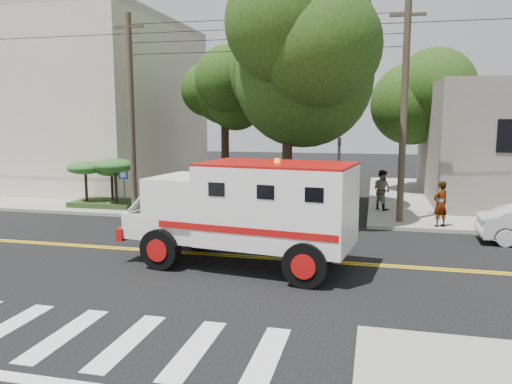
# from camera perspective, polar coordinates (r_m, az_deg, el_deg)

# --- Properties ---
(ground) EXTENTS (100.00, 100.00, 0.00)m
(ground) POSITION_cam_1_polar(r_m,az_deg,el_deg) (16.42, -5.67, -7.07)
(ground) COLOR black
(ground) RESTS_ON ground
(sidewalk_nw) EXTENTS (17.00, 17.00, 0.15)m
(sidewalk_nw) POSITION_cam_1_polar(r_m,az_deg,el_deg) (34.32, -19.76, 0.68)
(sidewalk_nw) COLOR gray
(sidewalk_nw) RESTS_ON ground
(building_left) EXTENTS (16.00, 14.00, 10.00)m
(building_left) POSITION_cam_1_polar(r_m,az_deg,el_deg) (36.42, -21.52, 9.02)
(building_left) COLOR beige
(building_left) RESTS_ON sidewalk_nw
(utility_pole_left) EXTENTS (0.28, 0.28, 9.00)m
(utility_pole_left) POSITION_cam_1_polar(r_m,az_deg,el_deg) (23.58, -14.05, 8.45)
(utility_pole_left) COLOR #382D23
(utility_pole_left) RESTS_ON ground
(utility_pole_right) EXTENTS (0.28, 0.28, 9.00)m
(utility_pole_right) POSITION_cam_1_polar(r_m,az_deg,el_deg) (21.17, 16.53, 8.40)
(utility_pole_right) COLOR #382D23
(utility_pole_right) RESTS_ON ground
(tree_main) EXTENTS (6.08, 5.70, 9.85)m
(tree_main) POSITION_cam_1_polar(r_m,az_deg,el_deg) (21.59, 4.75, 15.89)
(tree_main) COLOR black
(tree_main) RESTS_ON ground
(tree_left) EXTENTS (4.48, 4.20, 7.70)m
(tree_left) POSITION_cam_1_polar(r_m,az_deg,el_deg) (27.91, -3.09, 11.16)
(tree_left) COLOR black
(tree_left) RESTS_ON ground
(tree_right) EXTENTS (4.80, 4.50, 8.20)m
(tree_right) POSITION_cam_1_polar(r_m,az_deg,el_deg) (30.97, 20.52, 11.04)
(tree_right) COLOR black
(tree_right) RESTS_ON ground
(traffic_signal) EXTENTS (0.15, 0.18, 3.60)m
(traffic_signal) POSITION_cam_1_polar(r_m,az_deg,el_deg) (20.70, 9.43, 2.33)
(traffic_signal) COLOR #3F3F42
(traffic_signal) RESTS_ON ground
(accessibility_sign) EXTENTS (0.45, 0.10, 2.02)m
(accessibility_sign) POSITION_cam_1_polar(r_m,az_deg,el_deg) (24.19, -14.86, 0.97)
(accessibility_sign) COLOR #3F3F42
(accessibility_sign) RESTS_ON ground
(palm_planter) EXTENTS (3.52, 2.63, 2.36)m
(palm_planter) POSITION_cam_1_polar(r_m,az_deg,el_deg) (25.16, -16.88, 1.80)
(palm_planter) COLOR #1E3314
(palm_planter) RESTS_ON sidewalk_nw
(armored_truck) EXTENTS (7.14, 3.53, 3.12)m
(armored_truck) POSITION_cam_1_polar(r_m,az_deg,el_deg) (14.65, -0.88, -1.78)
(armored_truck) COLOR white
(armored_truck) RESTS_ON ground
(pedestrian_a) EXTENTS (0.79, 0.74, 1.80)m
(pedestrian_a) POSITION_cam_1_polar(r_m,az_deg,el_deg) (20.86, 20.34, -1.29)
(pedestrian_a) COLOR gray
(pedestrian_a) RESTS_ON sidewalk_ne
(pedestrian_b) EXTENTS (1.15, 1.13, 1.87)m
(pedestrian_b) POSITION_cam_1_polar(r_m,az_deg,el_deg) (23.97, 14.18, 0.24)
(pedestrian_b) COLOR gray
(pedestrian_b) RESTS_ON sidewalk_ne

